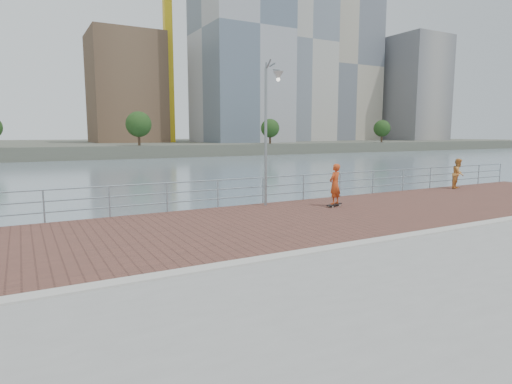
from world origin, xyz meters
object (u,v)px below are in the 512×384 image
skateboarder (335,184)px  bystander (458,174)px  street_lamp (271,108)px  guardrail (193,192)px

skateboarder → bystander: bearing=167.9°
street_lamp → skateboarder: 3.93m
street_lamp → guardrail: bearing=162.9°
street_lamp → bystander: size_ratio=3.47×
skateboarder → bystander: 9.39m
skateboarder → bystander: size_ratio=1.03×
street_lamp → bystander: bearing=0.5°
guardrail → street_lamp: size_ratio=7.12×
guardrail → street_lamp: bearing=-17.1°
skateboarder → bystander: (9.30, 1.26, -0.11)m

